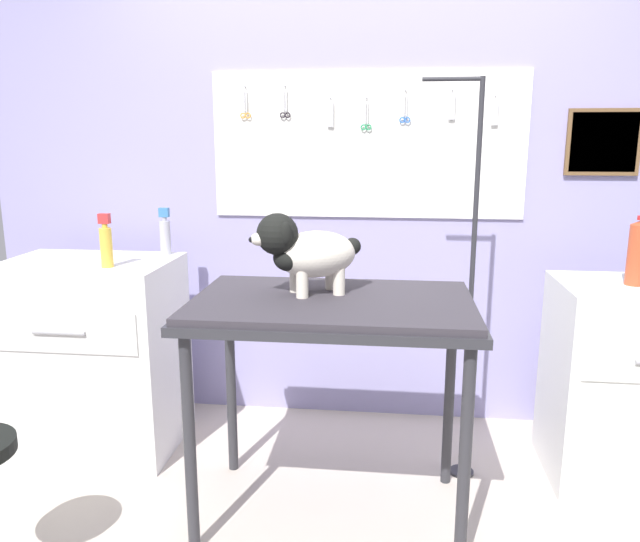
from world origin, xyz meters
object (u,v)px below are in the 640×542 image
(dog, at_px, (305,251))
(counter_left, at_px, (94,355))
(soda_bottle, at_px, (637,253))
(cabinet_right, at_px, (631,383))
(grooming_table, at_px, (332,320))
(detangler_spray, at_px, (165,235))
(grooming_arm, at_px, (469,301))

(dog, xyz_separation_m, counter_left, (-1.10, 0.40, -0.61))
(counter_left, relative_size, soda_bottle, 3.17)
(counter_left, height_order, soda_bottle, soda_bottle)
(cabinet_right, relative_size, soda_bottle, 3.02)
(grooming_table, xyz_separation_m, dog, (-0.11, 0.05, 0.26))
(cabinet_right, relative_size, detangler_spray, 3.84)
(grooming_arm, distance_m, cabinet_right, 0.82)
(detangler_spray, bearing_deg, grooming_table, -36.13)
(grooming_table, bearing_deg, detangler_spray, 143.87)
(cabinet_right, xyz_separation_m, detangler_spray, (-2.19, 0.22, 0.59))
(soda_bottle, bearing_deg, detangler_spray, 173.99)
(cabinet_right, bearing_deg, dog, -164.84)
(grooming_table, height_order, counter_left, counter_left)
(soda_bottle, bearing_deg, grooming_arm, -174.97)
(cabinet_right, bearing_deg, grooming_arm, -174.99)
(dog, height_order, cabinet_right, dog)
(grooming_table, xyz_separation_m, grooming_arm, (0.56, 0.37, -0.00))
(grooming_table, xyz_separation_m, cabinet_right, (1.29, 0.43, -0.38))
(grooming_arm, xyz_separation_m, dog, (-0.67, -0.32, 0.26))
(counter_left, relative_size, detangler_spray, 4.02)
(grooming_table, xyz_separation_m, soda_bottle, (1.25, 0.43, 0.21))
(grooming_arm, height_order, soda_bottle, grooming_arm)
(grooming_table, relative_size, grooming_arm, 0.62)
(grooming_table, height_order, grooming_arm, grooming_arm)
(soda_bottle, bearing_deg, dog, -164.56)
(grooming_table, relative_size, dog, 2.53)
(counter_left, distance_m, cabinet_right, 2.51)
(grooming_arm, distance_m, dog, 0.79)
(grooming_arm, bearing_deg, cabinet_right, 5.01)
(grooming_table, xyz_separation_m, counter_left, (-1.22, 0.45, -0.35))
(grooming_arm, height_order, dog, grooming_arm)
(grooming_arm, xyz_separation_m, detangler_spray, (-1.46, 0.29, 0.22))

